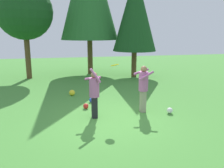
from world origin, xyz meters
name	(u,v)px	position (x,y,z in m)	size (l,w,h in m)	color
ground_plane	(108,119)	(0.00, 0.00, 0.00)	(40.00, 40.00, 0.00)	#478C38
person_thrower	(94,91)	(-0.41, 0.28, 0.94)	(0.56, 0.51, 1.75)	black
person_catcher	(143,85)	(1.40, 0.50, 1.02)	(0.65, 0.56, 1.71)	gray
frisbee	(115,65)	(0.30, 0.33, 1.79)	(0.37, 0.37, 0.10)	yellow
ball_blue	(91,100)	(-0.29, 2.07, 0.10)	(0.20, 0.20, 0.20)	blue
ball_red	(86,106)	(-0.61, 1.30, 0.10)	(0.21, 0.21, 0.21)	red
ball_yellow	(72,93)	(-1.02, 3.32, 0.14)	(0.27, 0.27, 0.27)	yellow
ball_white	(170,111)	(2.29, 0.10, 0.11)	(0.22, 0.22, 0.22)	white
tree_right	(135,12)	(3.20, 7.27, 4.10)	(2.75, 2.75, 6.57)	brown
tree_left	(24,12)	(-3.44, 8.07, 4.04)	(3.36, 3.36, 5.74)	brown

